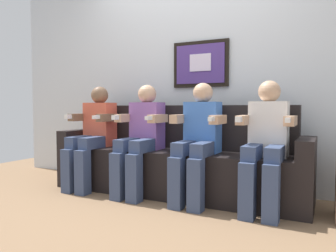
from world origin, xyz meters
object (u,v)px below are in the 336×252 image
Objects in this scene: couch at (176,163)px; person_rightmost at (266,140)px; person_left_center at (141,135)px; person_leftmost at (93,132)px; person_right_center at (198,137)px.

couch is 2.33× the size of person_rightmost.
person_rightmost is (1.22, 0.00, 0.00)m from person_left_center.
couch is 2.33× the size of person_leftmost.
person_left_center is at bearing 0.00° from person_leftmost.
couch is at bearing 10.47° from person_leftmost.
person_left_center is (0.61, 0.00, 0.00)m from person_leftmost.
couch is at bearing 151.10° from person_right_center.
person_rightmost is (0.61, -0.00, 0.00)m from person_right_center.
couch is 0.46m from person_left_center.
couch is 2.33× the size of person_left_center.
person_left_center and person_right_center have the same top height.
person_leftmost and person_rightmost have the same top height.
person_leftmost is at bearing 180.00° from person_rightmost.
person_left_center is 1.22m from person_rightmost.
couch is 0.98m from person_rightmost.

